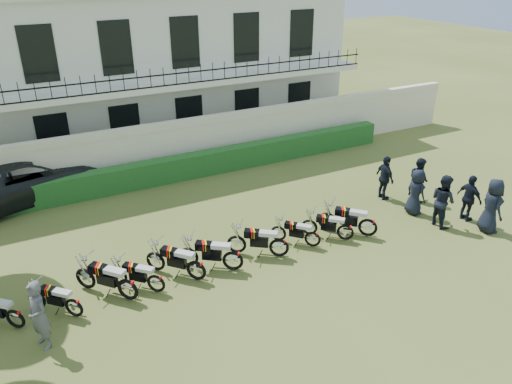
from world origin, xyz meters
The scene contains 22 objects.
ground centered at (0.00, 0.00, 0.00)m, with size 100.00×100.00×0.00m, color #435120.
perimeter_wall centered at (0.00, 8.00, 1.17)m, with size 30.00×0.35×2.30m.
hedge centered at (1.00, 7.20, 0.50)m, with size 18.00×0.60×1.00m, color #18431A.
building centered at (0.00, 13.96, 3.71)m, with size 20.40×9.60×7.40m.
motorcycle_0 centered at (-6.91, 0.27, 0.44)m, with size 1.33×1.26×0.95m.
motorcycle_1 centered at (-5.53, 0.06, 0.43)m, with size 1.25×1.27×0.93m.
motorcycle_2 centered at (-4.10, 0.11, 0.52)m, with size 1.43×1.62×1.12m.
motorcycle_3 centered at (-3.32, 0.09, 0.44)m, with size 1.30×1.28×0.95m.
motorcycle_4 centered at (-2.11, 0.11, 0.50)m, with size 1.39×1.54×1.08m.
motorcycle_5 centered at (-0.96, 0.06, 0.51)m, with size 1.69×1.26×1.10m.
motorcycle_6 centered at (0.64, 0.07, 0.50)m, with size 1.65×1.24×1.07m.
motorcycle_7 centered at (1.89, 0.08, 0.42)m, with size 1.22×1.28×0.92m.
motorcycle_8 centered at (3.08, -0.07, 0.44)m, with size 1.32×1.30×0.96m.
motorcycle_9 centered at (3.89, -0.22, 0.51)m, with size 1.46×1.54×1.10m.
suv centered at (-5.94, 8.19, 0.84)m, with size 2.78×6.03×1.68m, color black.
inspector centered at (-6.37, -0.68, 0.91)m, with size 0.66×0.43×1.81m, color #5D5C61.
officer_0 centered at (7.79, -1.81, 0.96)m, with size 0.94×0.61×1.93m, color black.
officer_1 centered at (6.66, -0.73, 0.94)m, with size 0.92×0.71×1.89m, color black.
officer_2 centered at (7.76, -0.92, 0.86)m, with size 1.01×0.42×1.72m, color black.
officer_3 centered at (6.46, 0.34, 0.86)m, with size 0.84×0.55×1.72m, color black.
officer_4 centered at (7.37, 1.14, 0.86)m, with size 0.83×0.65×1.72m, color black.
officer_5 centered at (6.28, 1.80, 0.87)m, with size 1.02×0.43×1.74m, color black.
Camera 1 is at (-6.13, -11.34, 8.63)m, focal length 35.00 mm.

